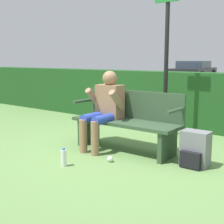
{
  "coord_description": "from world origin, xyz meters",
  "views": [
    {
      "loc": [
        2.45,
        -3.53,
        1.29
      ],
      "look_at": [
        -0.15,
        -0.1,
        0.56
      ],
      "focal_mm": 50.0,
      "sensor_mm": 36.0,
      "label": 1
    }
  ],
  "objects_px": {
    "water_bottle": "(64,158)",
    "backpack": "(195,150)",
    "signpost": "(166,54)",
    "parked_car": "(194,71)",
    "person_seated": "(105,106)",
    "park_bench": "(127,121)"
  },
  "relations": [
    {
      "from": "person_seated",
      "to": "backpack",
      "type": "distance_m",
      "value": 1.41
    },
    {
      "from": "parked_car",
      "to": "signpost",
      "type": "bearing_deg",
      "value": -166.05
    },
    {
      "from": "park_bench",
      "to": "signpost",
      "type": "height_order",
      "value": "signpost"
    },
    {
      "from": "backpack",
      "to": "parked_car",
      "type": "distance_m",
      "value": 15.09
    },
    {
      "from": "backpack",
      "to": "parked_car",
      "type": "bearing_deg",
      "value": 112.83
    },
    {
      "from": "water_bottle",
      "to": "parked_car",
      "type": "xyz_separation_m",
      "value": [
        -4.59,
        14.88,
        0.47
      ]
    },
    {
      "from": "person_seated",
      "to": "water_bottle",
      "type": "xyz_separation_m",
      "value": [
        0.09,
        -0.92,
        -0.51
      ]
    },
    {
      "from": "person_seated",
      "to": "parked_car",
      "type": "height_order",
      "value": "parked_car"
    },
    {
      "from": "park_bench",
      "to": "water_bottle",
      "type": "relative_size",
      "value": 7.05
    },
    {
      "from": "park_bench",
      "to": "signpost",
      "type": "xyz_separation_m",
      "value": [
        0.03,
        1.07,
        0.94
      ]
    },
    {
      "from": "park_bench",
      "to": "parked_car",
      "type": "xyz_separation_m",
      "value": [
        -4.81,
        13.83,
        0.15
      ]
    },
    {
      "from": "signpost",
      "to": "water_bottle",
      "type": "bearing_deg",
      "value": -96.42
    },
    {
      "from": "backpack",
      "to": "signpost",
      "type": "bearing_deg",
      "value": 131.6
    },
    {
      "from": "backpack",
      "to": "water_bottle",
      "type": "relative_size",
      "value": 1.92
    },
    {
      "from": "park_bench",
      "to": "signpost",
      "type": "relative_size",
      "value": 0.65
    },
    {
      "from": "parked_car",
      "to": "person_seated",
      "type": "bearing_deg",
      "value": -168.92
    },
    {
      "from": "water_bottle",
      "to": "backpack",
      "type": "bearing_deg",
      "value": 37.67
    },
    {
      "from": "signpost",
      "to": "parked_car",
      "type": "distance_m",
      "value": 13.66
    },
    {
      "from": "backpack",
      "to": "person_seated",
      "type": "bearing_deg",
      "value": -177.73
    },
    {
      "from": "water_bottle",
      "to": "signpost",
      "type": "distance_m",
      "value": 2.48
    },
    {
      "from": "person_seated",
      "to": "signpost",
      "type": "bearing_deg",
      "value": 74.69
    },
    {
      "from": "park_bench",
      "to": "signpost",
      "type": "distance_m",
      "value": 1.43
    }
  ]
}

